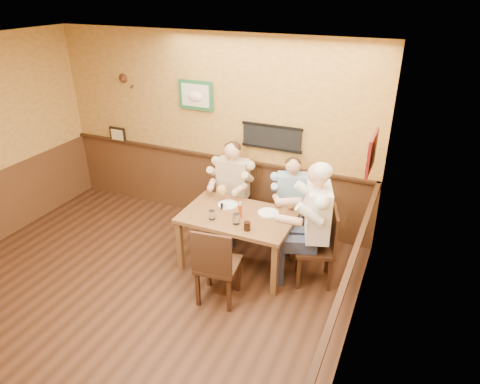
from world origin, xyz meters
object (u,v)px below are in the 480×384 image
object	(u,v)px
chair_right_end	(315,246)
water_glass_left	(212,215)
dining_table	(238,221)
hot_sauce_bottle	(240,210)
water_glass_mid	(236,219)
diner_tan_shirt	(233,193)
diner_white_elder	(316,231)
chair_back_right	(290,217)
cola_tumbler	(247,226)
salt_shaker	(224,207)
chair_near_side	(218,263)
chair_back_left	(233,205)
pepper_shaker	(222,206)
diner_blue_polo	(291,206)

from	to	relation	value
chair_right_end	water_glass_left	distance (m)	1.31
dining_table	chair_right_end	distance (m)	1.01
dining_table	hot_sauce_bottle	bearing A→B (deg)	-43.01
water_glass_mid	chair_right_end	bearing A→B (deg)	16.83
water_glass_left	dining_table	bearing A→B (deg)	43.39
diner_tan_shirt	diner_white_elder	bearing A→B (deg)	-29.31
chair_back_right	chair_right_end	bearing A→B (deg)	-71.42
cola_tumbler	salt_shaker	distance (m)	0.57
chair_back_right	water_glass_mid	size ratio (longest dim) A/B	6.13
salt_shaker	diner_white_elder	bearing A→B (deg)	0.79
chair_right_end	salt_shaker	size ratio (longest dim) A/B	11.11
chair_near_side	diner_white_elder	size ratio (longest dim) A/B	0.70
diner_white_elder	water_glass_left	size ratio (longest dim) A/B	11.97
dining_table	water_glass_mid	distance (m)	0.28
chair_back_left	cola_tumbler	distance (m)	1.26
dining_table	water_glass_left	distance (m)	0.37
dining_table	chair_right_end	xyz separation A→B (m)	(0.99, 0.06, -0.16)
salt_shaker	pepper_shaker	bearing A→B (deg)	169.50
diner_blue_polo	pepper_shaker	world-z (taller)	diner_blue_polo
chair_back_right	chair_back_left	bearing A→B (deg)	166.62
dining_table	chair_right_end	size ratio (longest dim) A/B	1.40
diner_tan_shirt	chair_right_end	bearing A→B (deg)	-29.31
water_glass_left	hot_sauce_bottle	bearing A→B (deg)	32.21
chair_near_side	diner_white_elder	distance (m)	1.23
water_glass_mid	water_glass_left	bearing A→B (deg)	-176.73
water_glass_mid	chair_back_right	bearing A→B (deg)	69.48
chair_back_right	water_glass_left	bearing A→B (deg)	-142.34
chair_right_end	hot_sauce_bottle	size ratio (longest dim) A/B	5.23
salt_shaker	pepper_shaker	size ratio (longest dim) A/B	1.12
chair_near_side	water_glass_mid	world-z (taller)	chair_near_side
dining_table	pepper_shaker	bearing A→B (deg)	167.88
dining_table	chair_back_left	world-z (taller)	chair_back_left
water_glass_left	cola_tumbler	bearing A→B (deg)	-7.19
chair_near_side	salt_shaker	bearing A→B (deg)	-77.50
chair_back_right	water_glass_left	xyz separation A→B (m)	(-0.70, -1.03, 0.40)
cola_tumbler	salt_shaker	size ratio (longest dim) A/B	1.19
water_glass_left	salt_shaker	distance (m)	0.28
hot_sauce_bottle	pepper_shaker	size ratio (longest dim) A/B	2.39
cola_tumbler	salt_shaker	xyz separation A→B (m)	(-0.46, 0.34, -0.01)
water_glass_mid	pepper_shaker	world-z (taller)	water_glass_mid
chair_right_end	diner_blue_polo	world-z (taller)	diner_blue_polo
chair_right_end	diner_white_elder	bearing A→B (deg)	-107.85
water_glass_left	cola_tumbler	xyz separation A→B (m)	(0.50, -0.06, -0.01)
chair_back_left	chair_back_right	xyz separation A→B (m)	(0.85, 0.07, -0.04)
diner_blue_polo	pepper_shaker	xyz separation A→B (m)	(-0.70, -0.74, 0.20)
dining_table	salt_shaker	distance (m)	0.26
chair_right_end	water_glass_left	bearing A→B (deg)	-94.39
dining_table	chair_back_right	world-z (taller)	chair_back_right
chair_back_right	diner_blue_polo	size ratio (longest dim) A/B	0.70
diner_blue_polo	diner_white_elder	distance (m)	0.92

